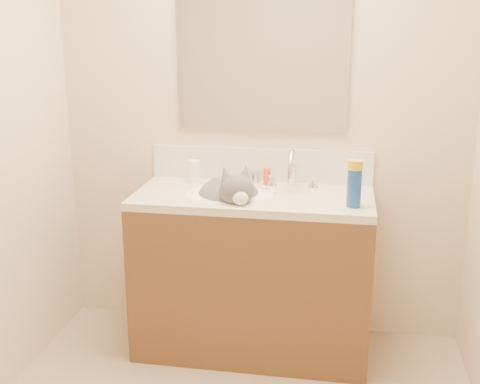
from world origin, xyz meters
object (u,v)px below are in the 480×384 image
at_px(pill_bottle, 194,172).
at_px(silver_jar, 255,177).
at_px(basin, 229,207).
at_px(amber_bottle, 267,176).
at_px(vanity_cabinet, 253,276).
at_px(faucet, 292,172).
at_px(cat, 231,198).
at_px(spray_can, 354,188).

distance_m(pill_bottle, silver_jar, 0.33).
relative_size(basin, amber_bottle, 4.81).
distance_m(vanity_cabinet, faucet, 0.58).
xyz_separation_m(faucet, amber_bottle, (-0.14, 0.05, -0.04)).
distance_m(vanity_cabinet, cat, 0.45).
relative_size(silver_jar, spray_can, 0.32).
xyz_separation_m(faucet, spray_can, (0.31, -0.27, 0.01)).
bearing_deg(amber_bottle, cat, -126.71).
bearing_deg(basin, vanity_cabinet, 14.04).
bearing_deg(silver_jar, basin, -111.02).
height_order(basin, amber_bottle, amber_bottle).
relative_size(faucet, pill_bottle, 2.31).
relative_size(faucet, amber_bottle, 2.99).
relative_size(vanity_cabinet, silver_jar, 20.65).
xyz_separation_m(cat, spray_can, (0.61, -0.11, 0.11)).
distance_m(cat, silver_jar, 0.26).
xyz_separation_m(pill_bottle, silver_jar, (0.32, 0.05, -0.03)).
bearing_deg(cat, silver_jar, 45.59).
height_order(basin, cat, cat).
bearing_deg(amber_bottle, silver_jar, 154.58).
height_order(silver_jar, amber_bottle, amber_bottle).
distance_m(vanity_cabinet, spray_can, 0.75).
relative_size(basin, cat, 0.92).
relative_size(vanity_cabinet, faucet, 4.29).
relative_size(vanity_cabinet, spray_can, 6.51).
bearing_deg(amber_bottle, pill_bottle, -176.83).
bearing_deg(faucet, pill_bottle, 177.25).
xyz_separation_m(pill_bottle, spray_can, (0.84, -0.30, 0.03)).
bearing_deg(faucet, silver_jar, 158.67).
height_order(vanity_cabinet, faucet, faucet).
height_order(faucet, spray_can, faucet).
relative_size(vanity_cabinet, basin, 2.67).
relative_size(vanity_cabinet, amber_bottle, 12.82).
relative_size(cat, spray_can, 2.64).
bearing_deg(spray_can, pill_bottle, 160.40).
height_order(vanity_cabinet, pill_bottle, pill_bottle).
bearing_deg(cat, spray_can, -35.03).
bearing_deg(faucet, vanity_cabinet, -142.71).
relative_size(pill_bottle, spray_can, 0.66).
bearing_deg(pill_bottle, faucet, -2.75).
bearing_deg(pill_bottle, cat, -38.71).
distance_m(faucet, spray_can, 0.42).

